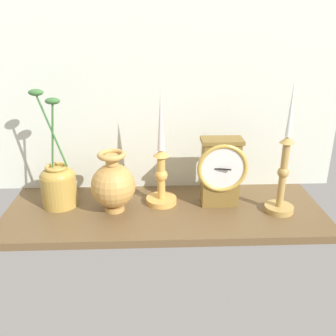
% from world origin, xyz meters
% --- Properties ---
extents(ground_plane, '(1.00, 0.36, 0.02)m').
position_xyz_m(ground_plane, '(0.00, 0.00, -0.01)').
color(ground_plane, brown).
extents(back_wall, '(1.20, 0.02, 0.65)m').
position_xyz_m(back_wall, '(0.00, 0.18, 0.33)').
color(back_wall, silver).
rests_on(back_wall, ground_plane).
extents(mantel_clock, '(0.16, 0.09, 0.22)m').
position_xyz_m(mantel_clock, '(0.18, 0.03, 0.12)').
color(mantel_clock, brown).
rests_on(mantel_clock, ground_plane).
extents(candlestick_tall_left, '(0.10, 0.10, 0.37)m').
position_xyz_m(candlestick_tall_left, '(-0.01, 0.04, 0.11)').
color(candlestick_tall_left, gold).
rests_on(candlestick_tall_left, ground_plane).
extents(candlestick_tall_center, '(0.09, 0.09, 0.42)m').
position_xyz_m(candlestick_tall_center, '(0.36, -0.03, 0.12)').
color(candlestick_tall_center, '#B38E4A').
rests_on(candlestick_tall_center, ground_plane).
extents(brass_vase_bulbous, '(0.14, 0.14, 0.19)m').
position_xyz_m(brass_vase_bulbous, '(-0.16, 0.00, 0.09)').
color(brass_vase_bulbous, tan).
rests_on(brass_vase_bulbous, ground_plane).
extents(brass_vase_jar, '(0.11, 0.11, 0.37)m').
position_xyz_m(brass_vase_jar, '(-0.34, 0.04, 0.08)').
color(brass_vase_jar, '#B4903F').
rests_on(brass_vase_jar, ground_plane).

